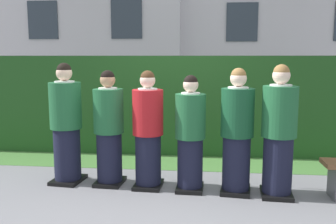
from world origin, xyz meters
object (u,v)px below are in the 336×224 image
at_px(student_front_row_1, 109,131).
at_px(student_front_row_3, 190,136).
at_px(student_front_row_4, 237,134).
at_px(student_in_red_blazer, 148,133).
at_px(student_front_row_0, 66,126).
at_px(student_front_row_5, 279,134).

distance_m(student_front_row_1, student_front_row_3, 1.14).
bearing_deg(student_front_row_1, student_front_row_4, -4.73).
relative_size(student_front_row_1, student_in_red_blazer, 1.00).
bearing_deg(student_front_row_0, student_front_row_1, -2.08).
relative_size(student_front_row_0, student_front_row_4, 1.03).
bearing_deg(student_in_red_blazer, student_front_row_0, 175.75).
bearing_deg(student_front_row_5, student_in_red_blazer, 174.85).
relative_size(student_front_row_1, student_front_row_5, 0.95).
height_order(student_front_row_1, student_in_red_blazer, student_in_red_blazer).
xyz_separation_m(student_front_row_1, student_front_row_5, (2.26, -0.22, 0.04)).
relative_size(student_front_row_0, student_front_row_3, 1.10).
distance_m(student_front_row_0, student_in_red_blazer, 1.18).
relative_size(student_front_row_3, student_front_row_4, 0.94).
height_order(student_front_row_1, student_front_row_5, student_front_row_5).
distance_m(student_front_row_3, student_front_row_4, 0.61).
bearing_deg(student_front_row_5, student_front_row_1, 174.48).
distance_m(student_front_row_0, student_front_row_1, 0.62).
height_order(student_front_row_0, student_front_row_4, student_front_row_0).
xyz_separation_m(student_front_row_4, student_front_row_5, (0.52, -0.07, 0.02)).
relative_size(student_in_red_blazer, student_front_row_5, 0.95).
bearing_deg(student_front_row_1, student_in_red_blazer, -6.62).
bearing_deg(student_front_row_1, student_front_row_3, -6.04).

